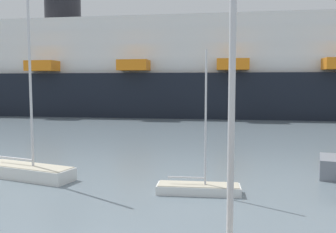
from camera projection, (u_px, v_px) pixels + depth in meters
name	position (u px, v px, depth m)	size (l,w,h in m)	color
sailboat_0	(199.00, 187.00, 17.90)	(4.11, 1.46, 6.92)	white
sailboat_1	(27.00, 169.00, 20.80)	(5.92, 2.83, 11.24)	white
cruise_ship	(187.00, 73.00, 63.23)	(125.80, 22.84, 22.18)	black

